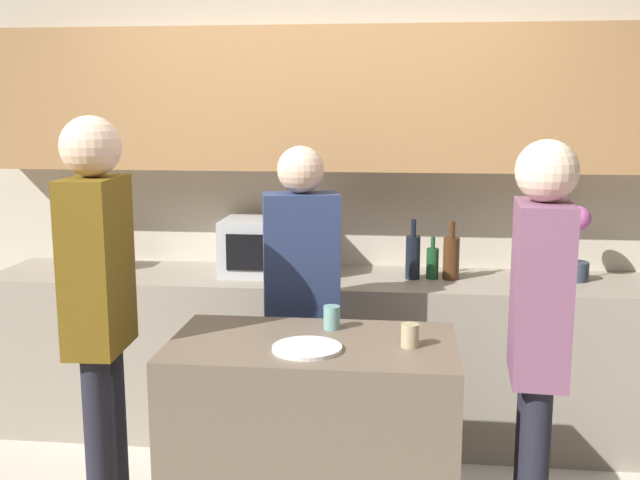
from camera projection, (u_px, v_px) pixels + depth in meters
back_wall at (327, 152)px, 4.18m from camera, size 6.40×0.40×2.70m
back_counter at (322, 355)px, 4.11m from camera, size 3.60×0.62×0.89m
kitchen_island at (313, 451)px, 2.95m from camera, size 1.10×0.63×0.90m
microwave at (271, 246)px, 4.08m from camera, size 0.52×0.39×0.30m
toaster at (96, 253)px, 4.21m from camera, size 0.26×0.16×0.18m
potted_plant at (577, 243)px, 3.90m from camera, size 0.14×0.14×0.40m
bottle_0 at (413, 256)px, 3.95m from camera, size 0.08×0.08×0.32m
bottle_1 at (432, 263)px, 3.95m from camera, size 0.07×0.07×0.23m
bottle_2 at (451, 257)px, 3.94m from camera, size 0.09×0.09×0.31m
plate_on_island at (307, 348)px, 2.76m from camera, size 0.26×0.26×0.01m
cup_0 at (410, 335)px, 2.80m from camera, size 0.07×0.07×0.09m
cup_1 at (332, 317)px, 3.02m from camera, size 0.07×0.07×0.10m
person_left at (538, 328)px, 2.70m from camera, size 0.22×0.35×1.68m
person_center at (301, 290)px, 3.43m from camera, size 0.37×0.26×1.62m
person_right at (99, 298)px, 2.90m from camera, size 0.23×0.35×1.76m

